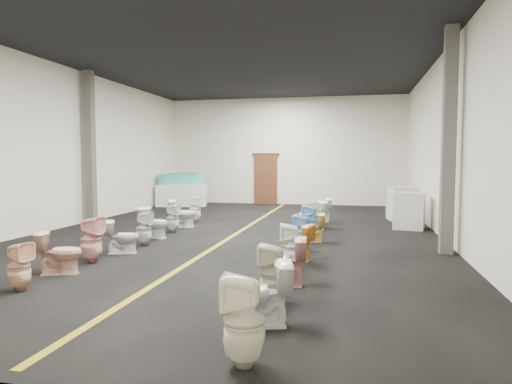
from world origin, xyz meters
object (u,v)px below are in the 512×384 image
toilet_right_0 (244,321)px  toilet_right_8 (310,220)px  toilet_left_4 (122,237)px  toilet_left_8 (182,213)px  display_table (182,195)px  toilet_left_6 (154,223)px  toilet_left_1 (19,266)px  toilet_right_6 (303,232)px  appliance_crate_a (409,211)px  toilet_right_2 (273,274)px  toilet_right_11 (320,210)px  toilet_right_7 (310,228)px  toilet_right_4 (291,246)px  appliance_crate_d (396,200)px  toilet_left_9 (195,209)px  toilet_right_1 (260,294)px  toilet_right_5 (295,242)px  bathtub (182,180)px  toilet_right_10 (318,213)px  toilet_left_5 (144,229)px  toilet_right_3 (283,262)px  appliance_crate_c (400,203)px  toilet_right_9 (312,216)px  toilet_left_7 (173,218)px  toilet_left_3 (91,240)px  toilet_left_2 (60,252)px  appliance_crate_b (403,204)px

toilet_right_0 → toilet_right_8: toilet_right_0 is taller
toilet_left_4 → toilet_left_8: (-0.13, 3.59, 0.06)m
display_table → toilet_left_6: bearing=-73.3°
toilet_left_1 → toilet_right_6: size_ratio=0.95×
appliance_crate_a → toilet_left_4: 7.63m
display_table → toilet_left_8: display_table is taller
toilet_right_2 → toilet_left_6: bearing=-140.2°
toilet_left_6 → toilet_right_0: size_ratio=0.86×
toilet_right_11 → toilet_right_7: bearing=-4.7°
toilet_right_4 → toilet_right_7: size_ratio=1.19×
appliance_crate_d → toilet_left_9: bearing=-147.0°
toilet_right_1 → display_table: bearing=-169.9°
toilet_right_1 → toilet_right_5: (-0.04, 3.50, -0.03)m
bathtub → toilet_left_9: size_ratio=2.20×
toilet_right_10 → toilet_right_7: bearing=7.6°
toilet_left_8 → toilet_right_4: bearing=-164.2°
toilet_left_5 → toilet_right_10: bearing=-44.4°
toilet_right_1 → toilet_right_3: toilet_right_1 is taller
appliance_crate_d → toilet_left_5: bearing=-127.8°
toilet_left_4 → toilet_left_6: size_ratio=0.91×
appliance_crate_c → toilet_right_10: (-2.46, -2.57, -0.10)m
appliance_crate_c → toilet_right_9: (-2.58, -3.37, -0.08)m
toilet_right_3 → toilet_left_6: bearing=-139.1°
toilet_right_0 → toilet_right_4: 3.77m
appliance_crate_a → appliance_crate_d: (0.00, 3.93, -0.04)m
toilet_left_7 → toilet_right_0: size_ratio=0.86×
toilet_left_1 → toilet_right_4: size_ratio=0.89×
bathtub → toilet_right_2: 13.16m
toilet_left_3 → toilet_left_6: (-0.01, 2.71, -0.06)m
toilet_left_6 → toilet_left_7: size_ratio=1.01×
display_table → toilet_left_4: size_ratio=2.96×
toilet_right_0 → toilet_right_11: size_ratio=1.20×
toilet_right_0 → toilet_right_2: (-0.08, 1.90, -0.03)m
appliance_crate_c → toilet_left_8: (-6.16, -3.66, -0.08)m
display_table → toilet_left_2: size_ratio=2.77×
toilet_left_9 → appliance_crate_c: bearing=-80.0°
toilet_left_8 → toilet_right_8: 3.70m
bathtub → toilet_left_2: bearing=-102.8°
toilet_left_7 → toilet_right_8: toilet_right_8 is taller
toilet_left_9 → toilet_right_1: 8.77m
appliance_crate_b → toilet_right_6: 5.76m
toilet_left_8 → toilet_right_1: size_ratio=1.05×
display_table → toilet_right_3: 12.39m
toilet_left_8 → toilet_right_3: toilet_left_8 is taller
toilet_right_3 → toilet_right_6: 2.79m
toilet_left_5 → appliance_crate_c: bearing=-44.9°
toilet_right_7 → toilet_right_11: 3.55m
toilet_right_4 → toilet_right_6: toilet_right_4 is taller
toilet_left_7 → toilet_right_5: (3.54, -2.58, -0.02)m
bathtub → toilet_right_11: size_ratio=2.46×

